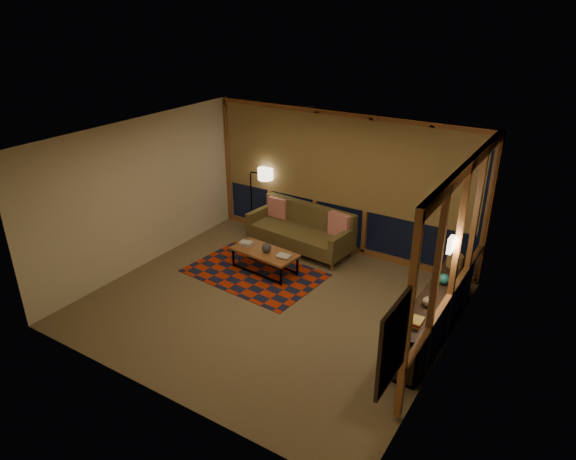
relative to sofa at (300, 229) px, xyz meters
The scene contains 21 objects.
floor 2.08m from the sofa, 72.63° to the right, with size 5.50×5.00×0.01m, color #8B7B56.
ceiling 3.05m from the sofa, 72.63° to the right, with size 5.50×5.00×0.01m, color beige.
walls 2.24m from the sofa, 72.63° to the right, with size 5.51×5.01×2.70m.
window_wall_back 1.21m from the sofa, 38.67° to the left, with size 5.30×0.16×2.60m, color #AD703A, non-canonical shape.
window_wall_right 3.67m from the sofa, 22.22° to the right, with size 0.16×3.70×2.60m, color #AD703A, non-canonical shape.
wall_art 5.14m from the sofa, 48.82° to the right, with size 0.06×0.74×0.94m, color red, non-canonical shape.
wall_sconce 3.73m from the sofa, 24.83° to the right, with size 0.12×0.18×0.22m, color beige, non-canonical shape.
sofa is the anchor object (origin of this frame).
pillow_left 0.78m from the sofa, 157.18° to the left, with size 0.42×0.14×0.42m, color red, non-canonical shape.
pillow_right 0.83m from the sofa, 11.24° to the left, with size 0.45×0.15×0.45m, color red, non-canonical shape.
area_rug 1.35m from the sofa, 98.25° to the right, with size 2.34×1.56×0.01m, color #AF290A.
coffee_table 1.13m from the sofa, 93.69° to the right, with size 1.22×0.56×0.41m, color #AD703A, non-canonical shape.
book_stack_a 1.20m from the sofa, 114.36° to the right, with size 0.23×0.18×0.07m, color silver, non-canonical shape.
book_stack_b 1.18m from the sofa, 72.72° to the right, with size 0.25×0.20×0.05m, color silver, non-canonical shape.
ceramic_pot 1.13m from the sofa, 90.92° to the right, with size 0.18×0.18×0.18m, color black.
floor_lamp 1.40m from the sofa, 168.97° to the left, with size 0.47×0.31×1.42m, color black, non-canonical shape.
bookshelf 3.37m from the sofa, 23.14° to the right, with size 0.40×2.73×0.68m, color black, non-canonical shape.
basket 3.12m from the sofa, ahead, with size 0.26×0.26×0.19m, color brown.
teal_bowl 3.29m from the sofa, 18.64° to the right, with size 0.16×0.16×0.16m, color #1D6767.
vase 3.57m from the sofa, 29.21° to the right, with size 0.17×0.17×0.18m, color tan.
shelf_book_stack 3.84m from the sofa, 36.00° to the right, with size 0.16×0.22×0.07m, color silver, non-canonical shape.
Camera 1 is at (4.03, -5.90, 4.55)m, focal length 32.00 mm.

